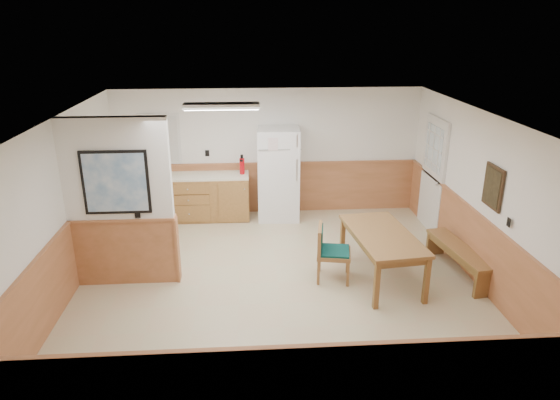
{
  "coord_description": "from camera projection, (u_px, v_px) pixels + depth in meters",
  "views": [
    {
      "loc": [
        -0.43,
        -6.62,
        3.74
      ],
      "look_at": [
        0.06,
        0.4,
        1.18
      ],
      "focal_mm": 32.0,
      "sensor_mm": 36.0,
      "label": 1
    }
  ],
  "objects": [
    {
      "name": "ground",
      "position": [
        278.0,
        282.0,
        7.51
      ],
      "size": [
        6.0,
        6.0,
        0.0
      ],
      "primitive_type": "plane",
      "color": "#C8B990",
      "rests_on": "ground"
    },
    {
      "name": "ceiling",
      "position": [
        278.0,
        117.0,
        6.66
      ],
      "size": [
        6.0,
        6.0,
        0.02
      ],
      "primitive_type": "cube",
      "color": "white",
      "rests_on": "back_wall"
    },
    {
      "name": "back_wall",
      "position": [
        268.0,
        152.0,
        9.9
      ],
      "size": [
        6.0,
        0.02,
        2.5
      ],
      "primitive_type": "cube",
      "color": "white",
      "rests_on": "ground"
    },
    {
      "name": "right_wall",
      "position": [
        483.0,
        200.0,
        7.28
      ],
      "size": [
        0.02,
        6.0,
        2.5
      ],
      "primitive_type": "cube",
      "color": "white",
      "rests_on": "ground"
    },
    {
      "name": "left_wall",
      "position": [
        62.0,
        210.0,
        6.89
      ],
      "size": [
        0.02,
        6.0,
        2.5
      ],
      "primitive_type": "cube",
      "color": "white",
      "rests_on": "ground"
    },
    {
      "name": "wainscot_back",
      "position": [
        268.0,
        188.0,
        10.13
      ],
      "size": [
        6.0,
        0.04,
        1.0
      ],
      "primitive_type": "cube",
      "color": "#C0764C",
      "rests_on": "ground"
    },
    {
      "name": "wainscot_right",
      "position": [
        474.0,
        246.0,
        7.53
      ],
      "size": [
        0.04,
        6.0,
        1.0
      ],
      "primitive_type": "cube",
      "color": "#C0764C",
      "rests_on": "ground"
    },
    {
      "name": "wainscot_left",
      "position": [
        71.0,
        259.0,
        7.15
      ],
      "size": [
        0.04,
        6.0,
        1.0
      ],
      "primitive_type": "cube",
      "color": "#C0764C",
      "rests_on": "ground"
    },
    {
      "name": "partition_wall",
      "position": [
        120.0,
        205.0,
        7.13
      ],
      "size": [
        1.5,
        0.2,
        2.5
      ],
      "color": "white",
      "rests_on": "ground"
    },
    {
      "name": "kitchen_counter",
      "position": [
        208.0,
        196.0,
        9.79
      ],
      "size": [
        2.2,
        0.61,
        1.0
      ],
      "color": "#AA773C",
      "rests_on": "ground"
    },
    {
      "name": "exterior_door",
      "position": [
        432.0,
        175.0,
        9.12
      ],
      "size": [
        0.07,
        1.02,
        2.15
      ],
      "color": "white",
      "rests_on": "ground"
    },
    {
      "name": "kitchen_window",
      "position": [
        160.0,
        139.0,
        9.64
      ],
      "size": [
        0.8,
        0.04,
        1.0
      ],
      "color": "white",
      "rests_on": "back_wall"
    },
    {
      "name": "wall_painting",
      "position": [
        493.0,
        187.0,
        6.89
      ],
      "size": [
        0.04,
        0.5,
        0.6
      ],
      "color": "#372516",
      "rests_on": "right_wall"
    },
    {
      "name": "fluorescent_fixture",
      "position": [
        222.0,
        106.0,
        7.84
      ],
      "size": [
        1.2,
        0.3,
        0.09
      ],
      "color": "white",
      "rests_on": "ceiling"
    },
    {
      "name": "refrigerator",
      "position": [
        279.0,
        174.0,
        9.68
      ],
      "size": [
        0.83,
        0.74,
        1.8
      ],
      "rotation": [
        0.0,
        0.0,
        -0.05
      ],
      "color": "white",
      "rests_on": "ground"
    },
    {
      "name": "dining_table",
      "position": [
        382.0,
        239.0,
        7.41
      ],
      "size": [
        1.02,
        1.77,
        0.75
      ],
      "rotation": [
        0.0,
        0.0,
        0.11
      ],
      "color": "#925B35",
      "rests_on": "ground"
    },
    {
      "name": "dining_bench",
      "position": [
        459.0,
        254.0,
        7.66
      ],
      "size": [
        0.54,
        1.55,
        0.45
      ],
      "rotation": [
        0.0,
        0.0,
        0.14
      ],
      "color": "#925B35",
      "rests_on": "ground"
    },
    {
      "name": "dining_chair",
      "position": [
        328.0,
        249.0,
        7.48
      ],
      "size": [
        0.76,
        0.58,
        0.85
      ],
      "rotation": [
        0.0,
        0.0,
        -0.18
      ],
      "color": "#925B35",
      "rests_on": "ground"
    },
    {
      "name": "fire_extinguisher",
      "position": [
        242.0,
        166.0,
        9.64
      ],
      "size": [
        0.11,
        0.11,
        0.38
      ],
      "rotation": [
        0.0,
        0.0,
        0.14
      ],
      "color": "red",
      "rests_on": "kitchen_counter"
    },
    {
      "name": "soap_bottle",
      "position": [
        150.0,
        171.0,
        9.51
      ],
      "size": [
        0.08,
        0.08,
        0.2
      ],
      "primitive_type": "cylinder",
      "rotation": [
        0.0,
        0.0,
        0.36
      ],
      "color": "#188534",
      "rests_on": "kitchen_counter"
    }
  ]
}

